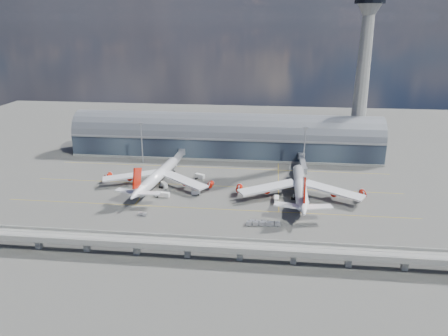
# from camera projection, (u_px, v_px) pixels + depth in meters

# --- Properties ---
(ground) EXTENTS (500.00, 500.00, 0.00)m
(ground) POSITION_uv_depth(u_px,v_px,m) (209.00, 200.00, 218.86)
(ground) COLOR #474744
(ground) RESTS_ON ground
(taxi_lines) EXTENTS (200.00, 80.12, 0.01)m
(taxi_lines) POSITION_uv_depth(u_px,v_px,m) (214.00, 184.00, 239.61)
(taxi_lines) COLOR gold
(taxi_lines) RESTS_ON ground
(terminal) EXTENTS (200.00, 30.00, 28.00)m
(terminal) POSITION_uv_depth(u_px,v_px,m) (226.00, 138.00, 288.37)
(terminal) COLOR #212937
(terminal) RESTS_ON ground
(control_tower) EXTENTS (19.00, 19.00, 103.00)m
(control_tower) POSITION_uv_depth(u_px,v_px,m) (362.00, 77.00, 270.84)
(control_tower) COLOR gray
(control_tower) RESTS_ON ground
(guideway) EXTENTS (220.00, 8.50, 7.20)m
(guideway) POSITION_uv_depth(u_px,v_px,m) (187.00, 245.00, 165.48)
(guideway) COLOR gray
(guideway) RESTS_ON ground
(floodlight_mast_left) EXTENTS (3.00, 0.70, 25.70)m
(floodlight_mast_left) POSITION_uv_depth(u_px,v_px,m) (142.00, 142.00, 271.35)
(floodlight_mast_left) COLOR gray
(floodlight_mast_left) RESTS_ON ground
(floodlight_mast_right) EXTENTS (3.00, 0.70, 25.70)m
(floodlight_mast_right) POSITION_uv_depth(u_px,v_px,m) (304.00, 147.00, 260.72)
(floodlight_mast_right) COLOR gray
(floodlight_mast_right) RESTS_ON ground
(airliner_left) EXTENTS (62.19, 65.40, 19.93)m
(airliner_left) POSITION_uv_depth(u_px,v_px,m) (157.00, 177.00, 234.53)
(airliner_left) COLOR white
(airliner_left) RESTS_ON ground
(airliner_right) EXTENTS (65.33, 68.25, 21.71)m
(airliner_right) POSITION_uv_depth(u_px,v_px,m) (300.00, 188.00, 219.47)
(airliner_right) COLOR white
(airliner_right) RESTS_ON ground
(jet_bridge_left) EXTENTS (4.40, 28.00, 7.25)m
(jet_bridge_left) POSITION_uv_depth(u_px,v_px,m) (178.00, 157.00, 269.88)
(jet_bridge_left) COLOR gray
(jet_bridge_left) RESTS_ON ground
(jet_bridge_right) EXTENTS (4.40, 32.00, 7.25)m
(jet_bridge_right) POSITION_uv_depth(u_px,v_px,m) (302.00, 162.00, 259.99)
(jet_bridge_right) COLOR gray
(jet_bridge_right) RESTS_ON ground
(service_truck_0) EXTENTS (5.04, 6.35, 2.58)m
(service_truck_0) POSITION_uv_depth(u_px,v_px,m) (164.00, 185.00, 235.42)
(service_truck_0) COLOR silver
(service_truck_0) RESTS_ON ground
(service_truck_1) EXTENTS (4.60, 2.57, 2.56)m
(service_truck_1) POSITION_uv_depth(u_px,v_px,m) (196.00, 192.00, 225.46)
(service_truck_1) COLOR silver
(service_truck_1) RESTS_ON ground
(service_truck_2) EXTENTS (7.46, 2.95, 2.63)m
(service_truck_2) POSITION_uv_depth(u_px,v_px,m) (163.00, 195.00, 222.37)
(service_truck_2) COLOR silver
(service_truck_2) RESTS_ON ground
(service_truck_3) EXTENTS (2.47, 5.73, 2.75)m
(service_truck_3) POSITION_uv_depth(u_px,v_px,m) (277.00, 199.00, 216.37)
(service_truck_3) COLOR silver
(service_truck_3) RESTS_ON ground
(service_truck_4) EXTENTS (2.90, 5.46, 3.09)m
(service_truck_4) POSITION_uv_depth(u_px,v_px,m) (296.00, 171.00, 256.17)
(service_truck_4) COLOR silver
(service_truck_4) RESTS_ON ground
(service_truck_5) EXTENTS (6.02, 4.52, 2.73)m
(service_truck_5) POSITION_uv_depth(u_px,v_px,m) (200.00, 176.00, 247.86)
(service_truck_5) COLOR silver
(service_truck_5) RESTS_ON ground
(cargo_train_0) EXTENTS (4.56, 2.67, 1.48)m
(cargo_train_0) POSITION_uv_depth(u_px,v_px,m) (143.00, 214.00, 201.65)
(cargo_train_0) COLOR gray
(cargo_train_0) RESTS_ON ground
(cargo_train_1) EXTENTS (13.92, 2.56, 1.84)m
(cargo_train_1) POSITION_uv_depth(u_px,v_px,m) (265.00, 223.00, 192.58)
(cargo_train_1) COLOR gray
(cargo_train_1) RESTS_ON ground
(cargo_train_2) EXTENTS (11.33, 2.29, 1.88)m
(cargo_train_2) POSITION_uv_depth(u_px,v_px,m) (259.00, 224.00, 191.79)
(cargo_train_2) COLOR gray
(cargo_train_2) RESTS_ON ground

